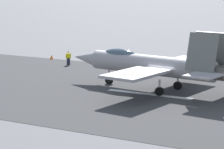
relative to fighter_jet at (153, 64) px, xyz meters
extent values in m
plane|color=slate|center=(-1.28, 1.74, -2.37)|extent=(400.00, 400.00, 0.00)
cube|color=#3A393A|center=(-1.28, 1.74, -2.36)|extent=(240.00, 26.00, 0.02)
cube|color=white|center=(-0.51, 1.74, -2.35)|extent=(8.00, 0.70, 0.00)
cylinder|color=gray|center=(0.09, -0.01, -0.08)|extent=(12.49, 3.26, 1.78)
cone|color=gray|center=(7.64, -0.93, -0.08)|extent=(3.01, 1.85, 1.51)
ellipsoid|color=#3F5160|center=(3.55, -0.43, 0.59)|extent=(3.71, 1.53, 1.10)
cylinder|color=#47423D|center=(-6.14, 1.30, -0.08)|extent=(2.32, 1.36, 1.10)
cylinder|color=#47423D|center=(-6.27, 0.21, -0.08)|extent=(2.32, 1.36, 1.10)
cube|color=gray|center=(-0.43, 4.02, -0.18)|extent=(4.11, 6.46, 0.24)
cube|color=gray|center=(-1.38, -3.80, -0.18)|extent=(4.11, 6.46, 0.24)
cube|color=gray|center=(-5.91, 3.14, 0.02)|extent=(2.72, 3.07, 0.16)
cube|color=#5A5F5E|center=(-5.15, 1.53, 1.62)|extent=(2.70, 1.25, 3.14)
cube|color=#5A5F5E|center=(-5.37, -0.25, 1.62)|extent=(2.70, 1.25, 3.14)
cylinder|color=silver|center=(4.81, -0.58, -1.67)|extent=(0.18, 0.18, 1.40)
cylinder|color=black|center=(4.81, -0.58, -1.99)|extent=(0.79, 0.39, 0.76)
cylinder|color=silver|center=(-1.50, 1.79, -1.67)|extent=(0.18, 0.18, 1.40)
cylinder|color=black|center=(-1.50, 1.79, -1.99)|extent=(0.79, 0.39, 0.76)
cylinder|color=silver|center=(-1.89, -1.38, -1.67)|extent=(0.18, 0.18, 1.40)
cylinder|color=black|center=(-1.89, -1.38, -1.99)|extent=(0.79, 0.39, 0.76)
cube|color=#1E2338|center=(14.65, -8.42, -1.94)|extent=(0.24, 0.36, 0.85)
cube|color=yellow|center=(14.65, -8.42, -1.32)|extent=(0.44, 0.52, 0.58)
sphere|color=tan|center=(14.65, -8.42, -0.88)|extent=(0.22, 0.22, 0.22)
cylinder|color=yellow|center=(14.78, -8.15, -1.35)|extent=(0.10, 0.10, 0.54)
cylinder|color=yellow|center=(14.53, -8.69, -1.35)|extent=(0.10, 0.10, 0.54)
cone|color=orange|center=(6.18, -10.97, -2.09)|extent=(0.44, 0.44, 0.55)
cone|color=orange|center=(18.84, -10.97, -2.09)|extent=(0.44, 0.44, 0.55)
camera|label=1|loc=(-20.59, 44.43, 7.86)|focal=88.66mm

